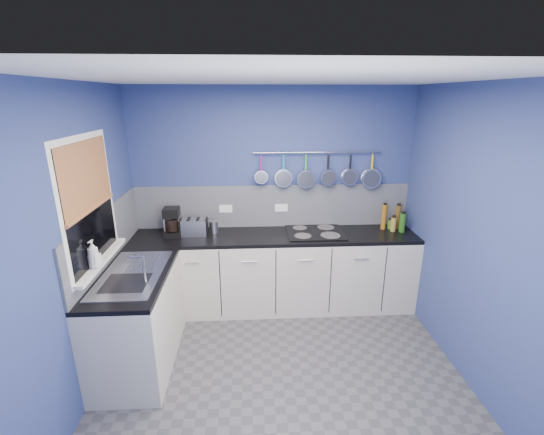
{
  "coord_description": "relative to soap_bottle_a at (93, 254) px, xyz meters",
  "views": [
    {
      "loc": [
        -0.24,
        -2.7,
        2.38
      ],
      "look_at": [
        -0.05,
        0.75,
        1.25
      ],
      "focal_mm": 24.55,
      "sensor_mm": 36.0,
      "label": 1
    }
  ],
  "objects": [
    {
      "name": "worktop_back",
      "position": [
        1.53,
        1.07,
        -0.29
      ],
      "size": [
        3.2,
        0.6,
        0.04
      ],
      "primitive_type": "cube",
      "color": "black",
      "rests_on": "cabinet_run_back"
    },
    {
      "name": "wall_back",
      "position": [
        1.53,
        1.38,
        0.08
      ],
      "size": [
        3.2,
        0.02,
        2.5
      ],
      "primitive_type": "cube",
      "color": "navy",
      "rests_on": "ground"
    },
    {
      "name": "coffee_maker",
      "position": [
        0.4,
        1.09,
        -0.11
      ],
      "size": [
        0.18,
        0.2,
        0.32
      ],
      "primitive_type": null,
      "rotation": [
        0.0,
        0.0,
        0.0
      ],
      "color": "black",
      "rests_on": "worktop_back"
    },
    {
      "name": "backsplash_back",
      "position": [
        1.53,
        1.36,
        -0.02
      ],
      "size": [
        3.2,
        0.02,
        0.5
      ],
      "primitive_type": "cube",
      "color": "gray",
      "rests_on": "wall_back"
    },
    {
      "name": "pan_0",
      "position": [
        1.4,
        1.31,
        0.44
      ],
      "size": [
        0.15,
        0.08,
        0.34
      ],
      "primitive_type": null,
      "color": "silver",
      "rests_on": "pot_rail"
    },
    {
      "name": "wall_left",
      "position": [
        -0.08,
        -0.13,
        0.08
      ],
      "size": [
        0.02,
        3.0,
        2.5
      ],
      "primitive_type": "cube",
      "color": "navy",
      "rests_on": "ground"
    },
    {
      "name": "canister",
      "position": [
        0.85,
        1.17,
        -0.2
      ],
      "size": [
        0.1,
        0.1,
        0.14
      ],
      "primitive_type": "cylinder",
      "rotation": [
        0.0,
        0.0,
        -0.04
      ],
      "color": "silver",
      "rests_on": "worktop_back"
    },
    {
      "name": "worktop_left",
      "position": [
        0.23,
        0.17,
        -0.29
      ],
      "size": [
        0.6,
        1.2,
        0.04
      ],
      "primitive_type": "cube",
      "color": "black",
      "rests_on": "cabinet_run_left"
    },
    {
      "name": "pan_2",
      "position": [
        1.9,
        1.31,
        0.41
      ],
      "size": [
        0.21,
        0.07,
        0.4
      ],
      "primitive_type": null,
      "color": "silver",
      "rests_on": "pot_rail"
    },
    {
      "name": "cabinet_run_left",
      "position": [
        0.23,
        0.17,
        -0.74
      ],
      "size": [
        0.6,
        1.2,
        0.86
      ],
      "primitive_type": "cube",
      "color": "beige",
      "rests_on": "ground"
    },
    {
      "name": "bamboo_blind",
      "position": [
        -0.03,
        0.17,
        0.61
      ],
      "size": [
        0.01,
        0.9,
        0.55
      ],
      "primitive_type": "cube",
      "color": "#AB6633",
      "rests_on": "wall_left"
    },
    {
      "name": "floor",
      "position": [
        1.53,
        -0.13,
        -1.18
      ],
      "size": [
        3.2,
        3.0,
        0.02
      ],
      "primitive_type": "cube",
      "color": "#47474C",
      "rests_on": "ground"
    },
    {
      "name": "condiment_2",
      "position": [
        2.81,
        1.19,
        -0.12
      ],
      "size": [
        0.06,
        0.06,
        0.29
      ],
      "primitive_type": "cylinder",
      "color": "#8C5914",
      "rests_on": "worktop_back"
    },
    {
      "name": "cabinet_run_back",
      "position": [
        1.53,
        1.07,
        -0.74
      ],
      "size": [
        3.2,
        0.6,
        0.86
      ],
      "primitive_type": "cube",
      "color": "beige",
      "rests_on": "ground"
    },
    {
      "name": "socket_left",
      "position": [
        0.98,
        1.35,
        -0.04
      ],
      "size": [
        0.15,
        0.01,
        0.09
      ],
      "primitive_type": "cube",
      "color": "white",
      "rests_on": "backsplash_back"
    },
    {
      "name": "sink_unit",
      "position": [
        0.23,
        0.17,
        -0.27
      ],
      "size": [
        0.5,
        0.95,
        0.01
      ],
      "primitive_type": "cube",
      "color": "silver",
      "rests_on": "worktop_left"
    },
    {
      "name": "ceiling",
      "position": [
        1.53,
        -0.13,
        1.34
      ],
      "size": [
        3.2,
        3.0,
        0.02
      ],
      "primitive_type": "cube",
      "color": "white",
      "rests_on": "ground"
    },
    {
      "name": "wall_front",
      "position": [
        1.53,
        -1.64,
        0.08
      ],
      "size": [
        3.2,
        0.02,
        2.5
      ],
      "primitive_type": "cube",
      "color": "navy",
      "rests_on": "ground"
    },
    {
      "name": "pan_1",
      "position": [
        1.65,
        1.31,
        0.42
      ],
      "size": [
        0.2,
        0.05,
        0.39
      ],
      "primitive_type": null,
      "color": "silver",
      "rests_on": "pot_rail"
    },
    {
      "name": "condiment_3",
      "position": [
        3.0,
        1.09,
        -0.16
      ],
      "size": [
        0.07,
        0.07,
        0.22
      ],
      "primitive_type": "cylinder",
      "color": "#265919",
      "rests_on": "worktop_back"
    },
    {
      "name": "pan_4",
      "position": [
        2.41,
        1.31,
        0.42
      ],
      "size": [
        0.19,
        0.06,
        0.38
      ],
      "primitive_type": null,
      "color": "silver",
      "rests_on": "pot_rail"
    },
    {
      "name": "window_sill",
      "position": [
        -0.02,
        0.17,
        -0.13
      ],
      "size": [
        0.1,
        0.98,
        0.03
      ],
      "primitive_type": "cube",
      "color": "white",
      "rests_on": "wall_left"
    },
    {
      "name": "condiment_1",
      "position": [
        2.9,
        1.2,
        -0.22
      ],
      "size": [
        0.06,
        0.06,
        0.11
      ],
      "primitive_type": "cylinder",
      "color": "#3F721E",
      "rests_on": "worktop_back"
    },
    {
      "name": "paper_towel",
      "position": [
        0.36,
        1.13,
        -0.13
      ],
      "size": [
        0.16,
        0.16,
        0.29
      ],
      "primitive_type": "cylinder",
      "rotation": [
        0.0,
        0.0,
        -0.26
      ],
      "color": "white",
      "rests_on": "worktop_back"
    },
    {
      "name": "socket_right",
      "position": [
        1.63,
        1.35,
        -0.04
      ],
      "size": [
        0.15,
        0.01,
        0.09
      ],
      "primitive_type": "cube",
      "color": "white",
      "rests_on": "backsplash_back"
    },
    {
      "name": "soap_bottle_a",
      "position": [
        0.0,
        0.0,
        0.0
      ],
      "size": [
        0.11,
        0.11,
        0.24
      ],
      "primitive_type": "imported",
      "rotation": [
        0.0,
        0.0,
        -0.17
      ],
      "color": "white",
      "rests_on": "window_sill"
    },
    {
      "name": "mixer_tap",
      "position": [
        0.39,
        -0.01,
        -0.14
      ],
      "size": [
        0.12,
        0.08,
        0.26
      ],
      "primitive_type": null,
      "color": "silver",
      "rests_on": "worktop_left"
    },
    {
      "name": "condiment_4",
      "position": [
        2.9,
        1.11,
        -0.19
      ],
      "size": [
        0.06,
        0.06,
        0.16
      ],
      "primitive_type": "cylinder",
      "color": "olive",
      "rests_on": "worktop_back"
    },
    {
      "name": "pan_3",
      "position": [
        2.16,
        1.31,
        0.43
      ],
      "size": [
        0.18,
        0.08,
        0.37
      ],
      "primitive_type": null,
      "color": "silver",
      "rests_on": "pot_rail"
    },
    {
      "name": "window_glass",
      "position": [
        -0.04,
        0.17,
        0.38
      ],
      "size": [
        0.01,
        0.9,
        1.0
      ],
      "primitive_type": "cube",
      "color": "black",
      "rests_on": "wall_left"
    },
    {
      "name": "pan_5",
      "position": [
        2.67,
        1.31,
        0.4
      ],
      "size": [
        0.23,
        0.06,
        0.42
      ],
      "primitive_type": null,
      "color": "silver",
      "rests_on": "pot_rail"
    },
    {
      "name": "pot_rail",
      "position": [
        2.03,
        1.32,
        0.61
      ],
      "size": [
        1.45,
        0.02,
        0.02
      ],
      "primitive_type": "cylinder",
      "rotation": [
        0.0,
        1.57,
        0.0
      ],
      "color": "silver",
      "rests_on": "wall_back"
    },
    {
      "name": "hob",
      "position": [
        2.0,
        1.11,
        -0.26
      ],
      "size": [
        0.64,
        0.56,
        0.01
      ],
      "primitive_type": "cube",
      "color": "black",
      "rests_on": "worktop_back"
    },
    {
      "name": "soap_bottle_b",
      "position": [
        0.0,
        0.01,
        -0.03
      ],
      "size": [
        0.1,
        0.1,
        0.17
      ],
      "primitive_type": "imported",
      "rotation": [
        0.0,
        0.0,
        -0.27
      ],
      "color": "white",
      "rests_on": "window_sill"
    },
    {
      "name": "window_frame",
      "position": [
        -0.05,
        0.17,
        0.38
      ],
      "size": [
        0.01,
        1.0,
        1.1
      ],
      "primitive_type": "cube",
      "color": "white",
      "rests_on": "wall_left"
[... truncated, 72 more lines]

